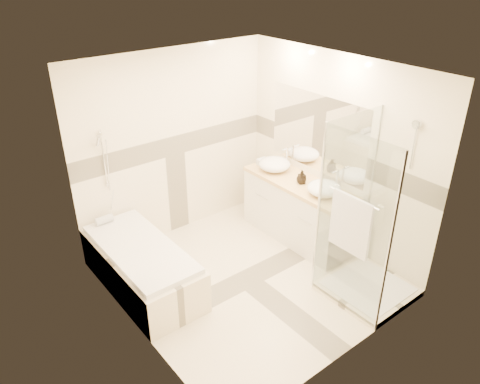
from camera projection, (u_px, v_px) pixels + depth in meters
room at (250, 184)px, 5.08m from camera, size 2.82×3.02×2.52m
bathtub at (142, 265)px, 5.37m from camera, size 0.75×1.70×0.56m
vanity at (298, 210)px, 6.25m from camera, size 0.58×1.62×0.85m
shower_enclosure at (360, 257)px, 5.17m from camera, size 0.96×0.93×2.04m
vessel_sink_near at (275, 164)px, 6.33m from camera, size 0.43×0.43×0.17m
vessel_sink_far at (324, 188)px, 5.70m from camera, size 0.42×0.42×0.17m
faucet_near at (286, 155)px, 6.41m from camera, size 0.11×0.03×0.27m
faucet_far at (336, 178)px, 5.79m from camera, size 0.11×0.03×0.27m
amenity_bottle_a at (302, 177)px, 5.96m from camera, size 0.11×0.11×0.18m
amenity_bottle_b at (302, 177)px, 5.97m from camera, size 0.14×0.14×0.17m
folded_towels at (266, 163)px, 6.46m from camera, size 0.16×0.26×0.08m
rolled_towel at (104, 220)px, 5.67m from camera, size 0.21×0.10×0.10m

